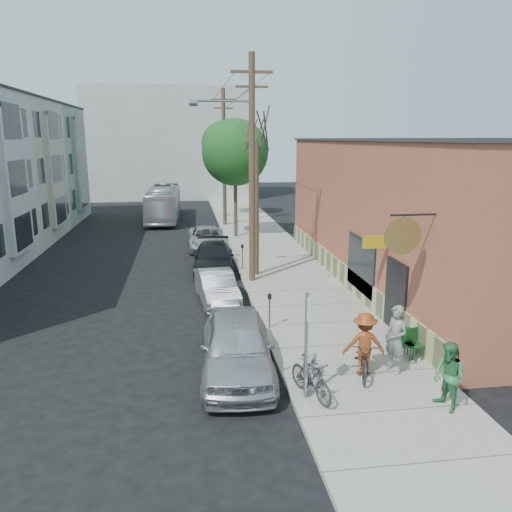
{
  "coord_description": "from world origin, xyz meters",
  "views": [
    {
      "loc": [
        -0.52,
        -16.35,
        6.59
      ],
      "look_at": [
        2.51,
        5.0,
        1.5
      ],
      "focal_mm": 35.0,
      "sensor_mm": 36.0,
      "label": 1
    }
  ],
  "objects": [
    {
      "name": "cyclist_bike",
      "position": [
        4.26,
        -4.03,
        0.68
      ],
      "size": [
        1.23,
        2.13,
        1.06
      ],
      "primitive_type": "imported",
      "rotation": [
        0.0,
        0.0,
        -0.28
      ],
      "color": "black",
      "rests_on": "sidewalk"
    },
    {
      "name": "parking_meter_far",
      "position": [
        2.25,
        8.05,
        0.98
      ],
      "size": [
        0.14,
        0.14,
        1.24
      ],
      "color": "slate",
      "rests_on": "sidewalk"
    },
    {
      "name": "cyclist",
      "position": [
        4.26,
        -4.03,
        1.05
      ],
      "size": [
        1.25,
        0.83,
        1.81
      ],
      "primitive_type": "imported",
      "rotation": [
        0.0,
        0.0,
        3.0
      ],
      "color": "maroon",
      "rests_on": "sidewalk"
    },
    {
      "name": "car_3",
      "position": [
        0.7,
        13.52,
        0.67
      ],
      "size": [
        2.25,
        4.82,
        1.33
      ],
      "primitive_type": "imported",
      "rotation": [
        0.0,
        0.0,
        0.01
      ],
      "color": "#B6B6BF",
      "rests_on": "ground"
    },
    {
      "name": "utility_pole_far",
      "position": [
        2.45,
        21.51,
        5.34
      ],
      "size": [
        1.8,
        0.28,
        10.0
      ],
      "color": "#503A28",
      "rests_on": "sidewalk"
    },
    {
      "name": "car_1",
      "position": [
        0.64,
        3.23,
        0.65
      ],
      "size": [
        1.79,
        4.08,
        1.3
      ],
      "primitive_type": "imported",
      "rotation": [
        0.0,
        0.0,
        0.1
      ],
      "color": "#9A9BA1",
      "rests_on": "ground"
    },
    {
      "name": "parked_bike_b",
      "position": [
        2.68,
        -4.39,
        0.62
      ],
      "size": [
        1.26,
        1.89,
        0.94
      ],
      "primitive_type": "imported",
      "rotation": [
        0.0,
        0.0,
        -0.39
      ],
      "color": "slate",
      "rests_on": "sidewalk"
    },
    {
      "name": "car_2",
      "position": [
        0.8,
        8.16,
        0.71
      ],
      "size": [
        2.24,
        5.01,
        1.43
      ],
      "primitive_type": "imported",
      "rotation": [
        0.0,
        0.0,
        -0.05
      ],
      "color": "black",
      "rests_on": "ground"
    },
    {
      "name": "end_cap_building",
      "position": [
        -2.0,
        42.0,
        6.0
      ],
      "size": [
        18.0,
        8.0,
        12.0
      ],
      "primitive_type": "cube",
      "color": "#B6B7B2",
      "rests_on": "ground"
    },
    {
      "name": "bus",
      "position": [
        -2.3,
        25.26,
        1.39
      ],
      "size": [
        2.63,
        10.07,
        2.79
      ],
      "primitive_type": "imported",
      "rotation": [
        0.0,
        0.0,
        -0.03
      ],
      "color": "silver",
      "rests_on": "ground"
    },
    {
      "name": "patron_green",
      "position": [
        5.62,
        -6.12,
        1.01
      ],
      "size": [
        0.82,
        0.96,
        1.71
      ],
      "primitive_type": "imported",
      "rotation": [
        0.0,
        0.0,
        -1.34
      ],
      "color": "#2F7742",
      "rests_on": "sidewalk"
    },
    {
      "name": "parking_meter_near",
      "position": [
        2.25,
        -0.21,
        0.98
      ],
      "size": [
        0.14,
        0.14,
        1.24
      ],
      "color": "slate",
      "rests_on": "sidewalk"
    },
    {
      "name": "cafe_building",
      "position": [
        8.99,
        4.99,
        3.3
      ],
      "size": [
        6.6,
        20.2,
        6.61
      ],
      "color": "#A1513C",
      "rests_on": "ground"
    },
    {
      "name": "sidewalk",
      "position": [
        4.25,
        11.0,
        0.07
      ],
      "size": [
        4.5,
        58.0,
        0.15
      ],
      "primitive_type": "cube",
      "color": "#99998E",
      "rests_on": "ground"
    },
    {
      "name": "ground",
      "position": [
        0.0,
        0.0,
        0.0
      ],
      "size": [
        120.0,
        120.0,
        0.0
      ],
      "primitive_type": "plane",
      "color": "black"
    },
    {
      "name": "sign_post",
      "position": [
        2.35,
        -5.07,
        1.83
      ],
      "size": [
        0.07,
        0.45,
        2.8
      ],
      "color": "slate",
      "rests_on": "sidewalk"
    },
    {
      "name": "tree_leafy_mid",
      "position": [
        2.8,
        16.72,
        5.7
      ],
      "size": [
        4.36,
        4.36,
        7.74
      ],
      "color": "#44392C",
      "rests_on": "sidewalk"
    },
    {
      "name": "parked_bike_a",
      "position": [
        2.5,
        -5.08,
        0.68
      ],
      "size": [
        1.08,
        1.82,
        1.05
      ],
      "primitive_type": "imported",
      "rotation": [
        0.0,
        0.0,
        0.36
      ],
      "color": "black",
      "rests_on": "sidewalk"
    },
    {
      "name": "tree_leafy_far",
      "position": [
        2.8,
        25.92,
        6.16
      ],
      "size": [
        3.75,
        3.75,
        7.9
      ],
      "color": "#44392C",
      "rests_on": "sidewalk"
    },
    {
      "name": "car_0",
      "position": [
        0.8,
        -3.24,
        0.85
      ],
      "size": [
        2.33,
        5.11,
        1.7
      ],
      "primitive_type": "imported",
      "rotation": [
        0.0,
        0.0,
        -0.07
      ],
      "color": "#ABADB3",
      "rests_on": "ground"
    },
    {
      "name": "patron_grey",
      "position": [
        5.18,
        -4.03,
        1.13
      ],
      "size": [
        0.71,
        0.84,
        1.96
      ],
      "primitive_type": "imported",
      "rotation": [
        0.0,
        0.0,
        -1.18
      ],
      "color": "slate",
      "rests_on": "sidewalk"
    },
    {
      "name": "patio_chair_b",
      "position": [
        6.12,
        -3.25,
        0.59
      ],
      "size": [
        0.6,
        0.6,
        0.88
      ],
      "primitive_type": null,
      "rotation": [
        0.0,
        0.0,
        0.24
      ],
      "color": "#113D18",
      "rests_on": "sidewalk"
    },
    {
      "name": "utility_pole_near",
      "position": [
        2.39,
        5.84,
        5.41
      ],
      "size": [
        3.57,
        0.28,
        10.0
      ],
      "color": "#503A28",
      "rests_on": "sidewalk"
    },
    {
      "name": "patio_chair_a",
      "position": [
        5.87,
        -3.18,
        0.59
      ],
      "size": [
        0.54,
        0.54,
        0.88
      ],
      "primitive_type": null,
      "rotation": [
        0.0,
        0.0,
        -0.09
      ],
      "color": "#113D18",
      "rests_on": "sidewalk"
    },
    {
      "name": "tree_bare",
      "position": [
        2.8,
        6.85,
        3.27
      ],
      "size": [
        0.24,
        0.24,
        6.25
      ],
      "color": "#44392C",
      "rests_on": "sidewalk"
    }
  ]
}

